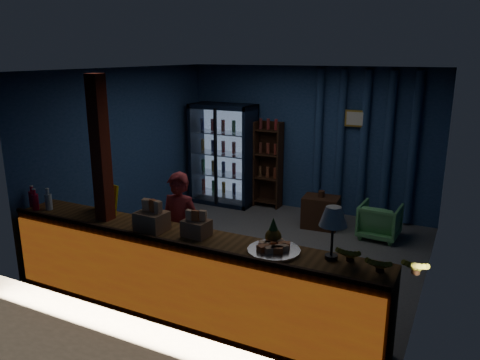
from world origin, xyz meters
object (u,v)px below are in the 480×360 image
at_px(shopkeeper, 180,231).
at_px(green_chair, 380,221).
at_px(table_lamp, 333,218).
at_px(pastry_tray, 274,249).

distance_m(shopkeeper, green_chair, 3.33).
distance_m(shopkeeper, table_lamp, 2.14).
relative_size(green_chair, table_lamp, 1.19).
xyz_separation_m(pastry_tray, table_lamp, (0.54, 0.09, 0.37)).
height_order(green_chair, table_lamp, table_lamp).
distance_m(green_chair, pastry_tray, 3.34).
bearing_deg(green_chair, pastry_tray, 85.05).
bearing_deg(table_lamp, pastry_tray, -170.33).
height_order(shopkeeper, pastry_tray, shopkeeper).
height_order(shopkeeper, green_chair, shopkeeper).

